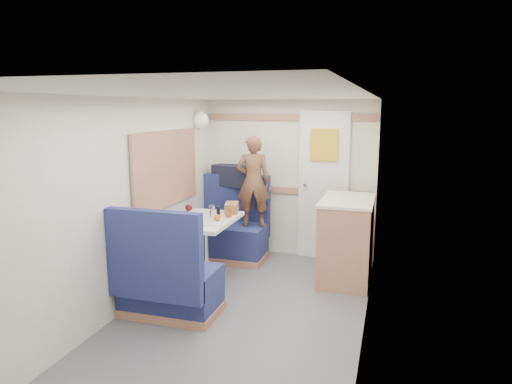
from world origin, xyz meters
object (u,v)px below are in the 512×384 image
(tumbler_mid, at_px, (212,210))
(tumbler_right, at_px, (213,215))
(wine_glass, at_px, (189,208))
(pepper_grinder, at_px, (218,211))
(person, at_px, (253,181))
(cheese_block, at_px, (194,222))
(beer_glass, at_px, (228,212))
(bench_near, at_px, (168,285))
(tumbler_left, at_px, (186,217))
(bench_far, at_px, (232,235))
(bread_loaf, at_px, (232,208))
(galley_counter, at_px, (346,239))
(duffel_bag, at_px, (234,175))
(tray, at_px, (208,222))
(orange_fruit, at_px, (217,218))
(dome_light, at_px, (200,120))
(dinette_table, at_px, (204,233))

(tumbler_mid, distance_m, tumbler_right, 0.28)
(wine_glass, distance_m, pepper_grinder, 0.35)
(person, bearing_deg, tumbler_right, 64.24)
(cheese_block, xyz_separation_m, beer_glass, (0.21, 0.45, 0.02))
(bench_near, distance_m, beer_glass, 1.14)
(cheese_block, distance_m, tumbler_left, 0.15)
(bench_near, relative_size, wine_glass, 6.25)
(bench_far, relative_size, tumbler_left, 8.67)
(tumbler_left, distance_m, bread_loaf, 0.66)
(bench_far, relative_size, tumbler_right, 9.30)
(galley_counter, xyz_separation_m, tumbler_mid, (-1.47, -0.32, 0.30))
(bench_far, relative_size, bench_near, 1.00)
(duffel_bag, bearing_deg, bread_loaf, -58.12)
(tumbler_right, bearing_deg, tumbler_mid, 113.63)
(duffel_bag, bearing_deg, cheese_block, -72.78)
(bench_near, xyz_separation_m, wine_glass, (-0.14, 0.79, 0.54))
(tray, height_order, beer_glass, beer_glass)
(bread_loaf, bearing_deg, person, 75.88)
(tray, height_order, cheese_block, cheese_block)
(duffel_bag, relative_size, orange_fruit, 8.07)
(dome_light, xyz_separation_m, galley_counter, (1.86, -0.30, -1.28))
(dome_light, relative_size, wine_glass, 1.19)
(duffel_bag, relative_size, tumbler_mid, 5.48)
(duffel_bag, height_order, tumbler_right, duffel_bag)
(dinette_table, bearing_deg, bench_far, 90.00)
(bench_far, distance_m, tumbler_right, 1.02)
(tumbler_right, relative_size, beer_glass, 1.06)
(dome_light, relative_size, beer_glass, 1.88)
(wine_glass, xyz_separation_m, tumbler_mid, (0.14, 0.30, -0.07))
(dome_light, bearing_deg, duffel_bag, 38.22)
(dinette_table, relative_size, galley_counter, 1.00)
(galley_counter, bearing_deg, tumbler_mid, -167.71)
(dinette_table, bearing_deg, tumbler_right, -13.88)
(cheese_block, xyz_separation_m, tumbler_left, (-0.13, 0.08, 0.02))
(tumbler_right, bearing_deg, tumbler_left, -140.00)
(tray, distance_m, wine_glass, 0.27)
(dinette_table, relative_size, tumbler_right, 8.15)
(bread_loaf, bearing_deg, tumbler_mid, -141.68)
(tumbler_mid, relative_size, bread_loaf, 0.38)
(tray, xyz_separation_m, cheese_block, (-0.08, -0.16, 0.03))
(dinette_table, distance_m, dome_light, 1.51)
(orange_fruit, relative_size, cheese_block, 0.63)
(bench_far, bearing_deg, beer_glass, -72.47)
(bench_far, relative_size, person, 0.93)
(dome_light, bearing_deg, bench_far, 2.12)
(tumbler_right, bearing_deg, dinette_table, 166.12)
(tumbler_left, bearing_deg, dome_light, 104.55)
(bench_near, bearing_deg, bread_loaf, 81.63)
(galley_counter, bearing_deg, pepper_grinder, -164.51)
(bench_near, height_order, duffel_bag, duffel_bag)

